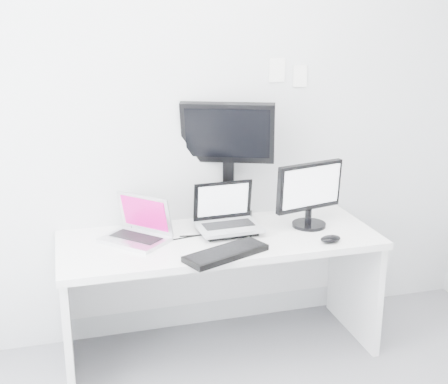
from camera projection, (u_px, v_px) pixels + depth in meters
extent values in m
plane|color=silver|center=(204.00, 118.00, 3.48)|extent=(3.60, 0.00, 3.60)
cube|color=white|center=(220.00, 295.00, 3.44)|extent=(1.80, 0.70, 0.73)
cube|color=silver|center=(134.00, 219.00, 3.23)|extent=(0.43, 0.43, 0.26)
cube|color=black|center=(137.00, 216.00, 3.44)|extent=(0.09, 0.09, 0.16)
cube|color=#A6A9AE|center=(229.00, 209.00, 3.34)|extent=(0.37, 0.29, 0.29)
cube|color=black|center=(228.00, 160.00, 3.53)|extent=(0.58, 0.39, 0.75)
cube|color=black|center=(310.00, 194.00, 3.44)|extent=(0.47, 0.30, 0.40)
cube|color=black|center=(226.00, 253.00, 3.07)|extent=(0.49, 0.33, 0.03)
ellipsoid|color=black|center=(331.00, 239.00, 3.25)|extent=(0.13, 0.09, 0.04)
cube|color=white|center=(277.00, 70.00, 3.51)|extent=(0.10, 0.00, 0.14)
cube|color=white|center=(300.00, 76.00, 3.56)|extent=(0.09, 0.00, 0.13)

